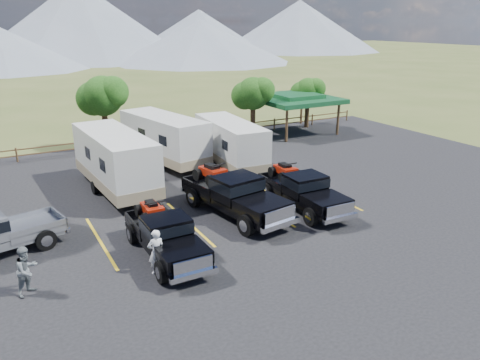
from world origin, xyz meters
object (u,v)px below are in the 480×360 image
rig_center (234,193)px  rig_right (302,189)px  rig_left (165,234)px  trailer_center (164,139)px  person_a (156,252)px  person_b (27,270)px  trailer_right (230,144)px  trailer_left (115,161)px  pavilion (295,99)px

rig_center → rig_right: bearing=-23.5°
rig_left → rig_center: (4.29, 2.34, 0.16)m
rig_right → trailer_center: 10.82m
rig_left → person_a: size_ratio=3.21×
person_b → trailer_right: bearing=-1.6°
rig_left → trailer_left: (0.26, 8.15, 0.80)m
pavilion → rig_center: (-12.70, -13.04, -1.70)m
rig_left → person_b: (-5.01, -0.37, -0.03)m
rig_center → trailer_center: bearing=81.0°
rig_right → trailer_center: bearing=109.1°
pavilion → rig_right: bearing=-123.9°
pavilion → rig_right: 16.87m
rig_center → trailer_center: trailer_center is taller
rig_center → person_b: bearing=-172.5°
rig_center → person_b: rig_center is taller
rig_right → person_a: rig_right is taller
pavilion → person_b: size_ratio=3.59×
trailer_center → trailer_right: bearing=-49.8°
rig_right → trailer_right: bearing=91.0°
trailer_center → trailer_right: (3.35, -2.69, -0.11)m
pavilion → trailer_center: (-12.67, -3.64, -1.11)m
rig_center → person_a: 6.18m
rig_left → person_a: 1.43m
person_b → trailer_left: bearing=20.0°
trailer_left → person_b: bearing=-125.1°
trailer_center → rig_center: bearing=-101.2°
trailer_left → trailer_right: bearing=3.6°
pavilion → trailer_right: bearing=-145.8°
pavilion → trailer_left: size_ratio=0.66×
rig_center → trailer_left: 7.10m
trailer_left → trailer_center: 5.42m
pavilion → rig_left: size_ratio=1.12×
trailer_left → person_b: size_ratio=5.40×
pavilion → person_a: pavilion is taller
rig_right → person_a: 8.82m
pavilion → rig_left: (-16.99, -15.39, -1.85)m
person_b → pavilion: bearing=-2.6°
trailer_right → person_b: trailer_right is taller
pavilion → trailer_center: 13.23m
rig_center → person_a: bearing=-153.8°
trailer_left → pavilion: bearing=20.0°
trailer_center → person_a: trailer_center is taller
pavilion → person_a: size_ratio=3.58×
trailer_center → person_b: (-9.32, -12.12, -0.78)m
trailer_left → rig_right: bearing=-45.6°
rig_center → rig_right: 3.46m
trailer_center → person_b: trailer_center is taller
person_a → person_b: size_ratio=1.00×
person_a → trailer_center: bearing=-112.4°
trailer_right → person_a: (-8.44, -10.26, -0.67)m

